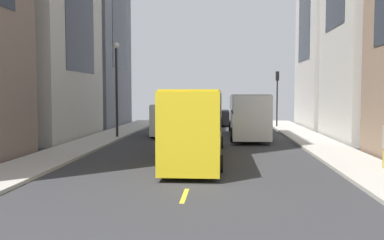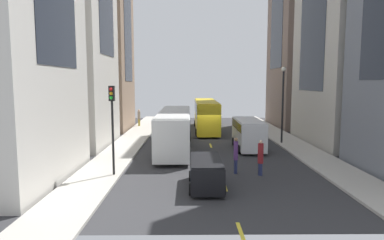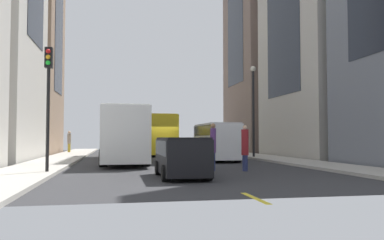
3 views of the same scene
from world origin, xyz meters
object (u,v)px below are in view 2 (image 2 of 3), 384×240
object	(u,v)px
streetcar_yellow	(206,113)
car_black_0	(206,171)
pedestrian_crossing_mid	(261,157)
traffic_light_near_corner	(112,113)
delivery_van_white	(248,132)
pedestrian_walking_far	(236,154)
city_bus_white	(175,127)
pedestrian_waiting_curb	(139,117)

from	to	relation	value
streetcar_yellow	car_black_0	size ratio (longest dim) A/B	3.13
pedestrian_crossing_mid	traffic_light_near_corner	size ratio (longest dim) A/B	0.41
streetcar_yellow	car_black_0	xyz separation A→B (m)	(-1.13, -22.13, -1.17)
delivery_van_white	car_black_0	xyz separation A→B (m)	(-4.20, -10.69, -0.56)
streetcar_yellow	delivery_van_white	distance (m)	11.87
pedestrian_crossing_mid	pedestrian_walking_far	xyz separation A→B (m)	(-1.48, 0.43, 0.10)
car_black_0	city_bus_white	bearing A→B (deg)	101.52
streetcar_yellow	pedestrian_walking_far	xyz separation A→B (m)	(0.90, -19.24, -0.85)
delivery_van_white	car_black_0	distance (m)	11.50
pedestrian_waiting_curb	pedestrian_crossing_mid	xyz separation A→B (m)	(10.88, -22.87, -0.11)
delivery_van_white	city_bus_white	bearing A→B (deg)	-178.47
pedestrian_crossing_mid	pedestrian_walking_far	world-z (taller)	pedestrian_walking_far
pedestrian_waiting_curb	city_bus_white	bearing A→B (deg)	136.96
car_black_0	traffic_light_near_corner	world-z (taller)	traffic_light_near_corner
streetcar_yellow	pedestrian_crossing_mid	xyz separation A→B (m)	(2.38, -19.67, -0.95)
delivery_van_white	streetcar_yellow	bearing A→B (deg)	105.02
pedestrian_walking_far	streetcar_yellow	bearing A→B (deg)	-157.33
streetcar_yellow	pedestrian_crossing_mid	world-z (taller)	streetcar_yellow
pedestrian_crossing_mid	city_bus_white	bearing A→B (deg)	42.94
city_bus_white	pedestrian_crossing_mid	distance (m)	9.88
car_black_0	pedestrian_walking_far	xyz separation A→B (m)	(2.03, 2.89, 0.31)
pedestrian_waiting_curb	traffic_light_near_corner	bearing A→B (deg)	122.05
pedestrian_crossing_mid	traffic_light_near_corner	xyz separation A→B (m)	(-9.05, -0.27, 2.77)
car_black_0	delivery_van_white	bearing A→B (deg)	68.55
city_bus_white	car_black_0	distance (m)	10.78
pedestrian_crossing_mid	pedestrian_walking_far	bearing A→B (deg)	81.57
pedestrian_walking_far	traffic_light_near_corner	world-z (taller)	traffic_light_near_corner
pedestrian_walking_far	delivery_van_white	bearing A→B (deg)	-175.56
streetcar_yellow	delivery_van_white	bearing A→B (deg)	-74.98
car_black_0	pedestrian_walking_far	bearing A→B (deg)	54.93
streetcar_yellow	car_black_0	bearing A→B (deg)	-92.92
delivery_van_white	car_black_0	world-z (taller)	delivery_van_white
delivery_van_white	pedestrian_walking_far	bearing A→B (deg)	-105.54
city_bus_white	pedestrian_crossing_mid	world-z (taller)	city_bus_white
city_bus_white	pedestrian_crossing_mid	size ratio (longest dim) A/B	5.74
car_black_0	pedestrian_crossing_mid	world-z (taller)	pedestrian_crossing_mid
city_bus_white	pedestrian_walking_far	size ratio (longest dim) A/B	5.51
streetcar_yellow	pedestrian_walking_far	bearing A→B (deg)	-87.31
delivery_van_white	pedestrian_crossing_mid	distance (m)	8.26
pedestrian_waiting_curb	traffic_light_near_corner	world-z (taller)	traffic_light_near_corner
delivery_van_white	traffic_light_near_corner	world-z (taller)	traffic_light_near_corner
city_bus_white	delivery_van_white	size ratio (longest dim) A/B	2.18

